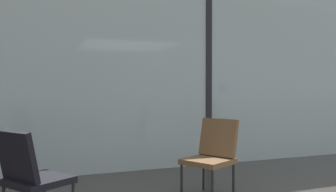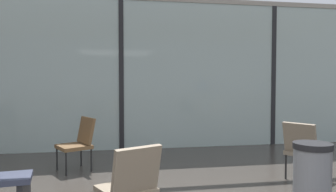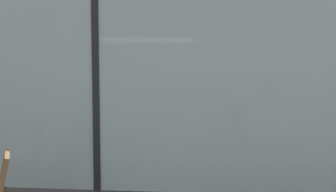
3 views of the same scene
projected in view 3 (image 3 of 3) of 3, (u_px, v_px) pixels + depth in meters
name	position (u px, v px, depth m)	size (l,w,h in m)	color
glass_curtain_wall	(97.00, 82.00, 5.71)	(14.00, 0.08, 3.20)	#A3B7B2
window_mullion_1	(97.00, 82.00, 5.71)	(0.10, 0.12, 3.20)	black
parked_airplane	(91.00, 62.00, 10.60)	(11.03, 3.79, 3.79)	#B2BCD6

